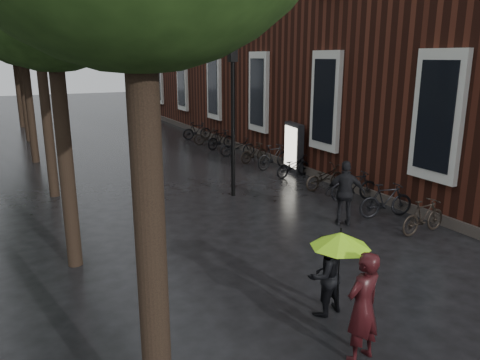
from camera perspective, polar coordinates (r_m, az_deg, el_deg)
brick_building at (r=27.79m, az=7.69°, el=17.61°), size 10.20×33.20×12.00m
street_trees at (r=19.46m, az=-24.73°, el=18.72°), size 4.33×34.03×8.91m
person_burgundy at (r=7.60m, az=14.74°, el=-14.75°), size 0.71×0.52×1.80m
person_black at (r=8.76m, az=10.21°, el=-11.31°), size 0.83×0.69×1.53m
lime_umbrella at (r=7.74m, az=12.15°, el=-7.13°), size 0.98×0.98×1.45m
pedestrian_walking at (r=13.28m, az=12.73°, el=-1.59°), size 1.14×0.97×1.84m
parked_bicycles at (r=19.42m, az=4.16°, el=2.57°), size 2.02×16.99×1.04m
ad_lightbox at (r=19.18m, az=6.52°, el=3.96°), size 0.30×1.32×1.99m
lamp_post at (r=15.36m, az=-0.87°, el=8.60°), size 0.25×0.25×4.81m
cycle_sign at (r=22.34m, az=-22.11°, el=6.44°), size 0.14×0.48×2.64m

